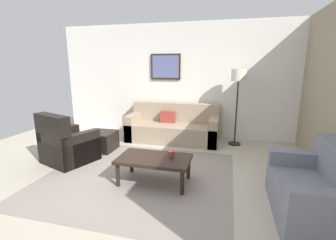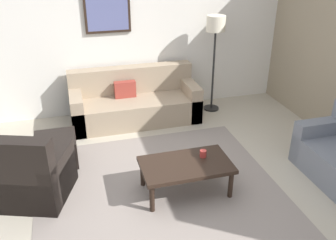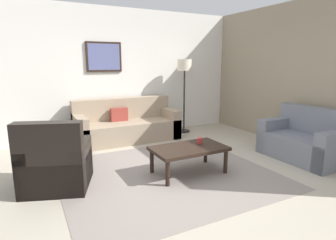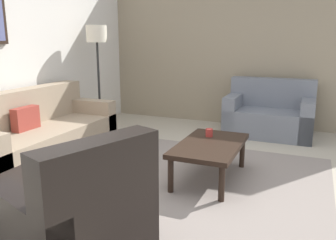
{
  "view_description": "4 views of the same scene",
  "coord_description": "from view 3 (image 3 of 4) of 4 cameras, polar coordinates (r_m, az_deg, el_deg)",
  "views": [
    {
      "loc": [
        1.38,
        -3.39,
        1.77
      ],
      "look_at": [
        0.39,
        0.47,
        0.87
      ],
      "focal_mm": 25.62,
      "sensor_mm": 36.0,
      "label": 1
    },
    {
      "loc": [
        -0.89,
        -3.66,
        2.85
      ],
      "look_at": [
        0.2,
        0.25,
        0.84
      ],
      "focal_mm": 39.09,
      "sensor_mm": 36.0,
      "label": 2
    },
    {
      "loc": [
        -1.78,
        -3.5,
        1.65
      ],
      "look_at": [
        0.16,
        0.26,
        0.76
      ],
      "focal_mm": 29.76,
      "sensor_mm": 36.0,
      "label": 3
    },
    {
      "loc": [
        -3.17,
        -1.1,
        1.52
      ],
      "look_at": [
        0.32,
        0.38,
        0.62
      ],
      "focal_mm": 37.22,
      "sensor_mm": 36.0,
      "label": 4
    }
  ],
  "objects": [
    {
      "name": "rear_partition",
      "position": [
        6.36,
        -11.25,
        9.34
      ],
      "size": [
        6.0,
        0.12,
        2.8
      ],
      "primitive_type": "cube",
      "color": "silver",
      "rests_on": "ground_plane"
    },
    {
      "name": "couch_loveseat",
      "position": [
        5.38,
        26.45,
        -3.97
      ],
      "size": [
        0.82,
        1.33,
        0.88
      ],
      "color": "slate",
      "rests_on": "ground_plane"
    },
    {
      "name": "coffee_table",
      "position": [
        4.18,
        4.28,
        -6.19
      ],
      "size": [
        1.1,
        0.64,
        0.41
      ],
      "color": "black",
      "rests_on": "ground_plane"
    },
    {
      "name": "cup",
      "position": [
        4.35,
        6.53,
        -4.19
      ],
      "size": [
        0.08,
        0.08,
        0.09
      ],
      "primitive_type": "cylinder",
      "color": "#B2332D",
      "rests_on": "coffee_table"
    },
    {
      "name": "ottoman",
      "position": [
        4.76,
        -19.44,
        -6.61
      ],
      "size": [
        0.56,
        0.56,
        0.4
      ],
      "primitive_type": "cube",
      "color": "black",
      "rests_on": "ground_plane"
    },
    {
      "name": "ground_plane",
      "position": [
        4.26,
        -0.39,
        -10.98
      ],
      "size": [
        8.0,
        8.0,
        0.0
      ],
      "primitive_type": "plane",
      "color": "#B2A893"
    },
    {
      "name": "lamp_standing",
      "position": [
        6.53,
        3.4,
        9.68
      ],
      "size": [
        0.32,
        0.32,
        1.71
      ],
      "color": "black",
      "rests_on": "ground_plane"
    },
    {
      "name": "stone_feature_panel",
      "position": [
        5.93,
        26.7,
        8.17
      ],
      "size": [
        0.12,
        5.2,
        2.8
      ],
      "primitive_type": "cube",
      "color": "gray",
      "rests_on": "ground_plane"
    },
    {
      "name": "area_rug",
      "position": [
        4.25,
        -0.39,
        -10.93
      ],
      "size": [
        3.01,
        2.76,
        0.01
      ],
      "primitive_type": "cube",
      "color": "gray",
      "rests_on": "ground_plane"
    },
    {
      "name": "armchair_leather",
      "position": [
        3.97,
        -22.0,
        -8.87
      ],
      "size": [
        1.03,
        1.03,
        0.95
      ],
      "color": "black",
      "rests_on": "ground_plane"
    },
    {
      "name": "framed_artwork",
      "position": [
        6.21,
        -12.98,
        12.49
      ],
      "size": [
        0.75,
        0.04,
        0.62
      ],
      "color": "black"
    },
    {
      "name": "couch_main",
      "position": [
        6.07,
        -8.61,
        -1.18
      ],
      "size": [
        2.15,
        0.87,
        0.88
      ],
      "color": "gray",
      "rests_on": "ground_plane"
    }
  ]
}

